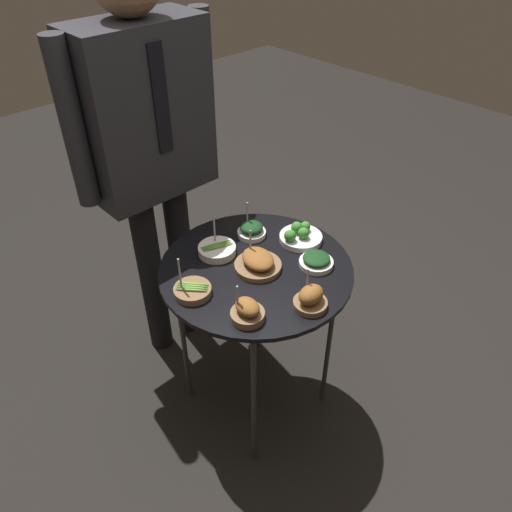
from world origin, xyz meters
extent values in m
plane|color=black|center=(0.00, 0.00, 0.00)|extent=(8.00, 8.00, 0.00)
cylinder|color=black|center=(0.00, 0.00, 0.74)|extent=(0.70, 0.70, 0.02)
cylinder|color=#2D2D2D|center=(0.21, -0.21, 0.37)|extent=(0.02, 0.02, 0.74)
cylinder|color=#2D2D2D|center=(-0.21, -0.21, 0.37)|extent=(0.02, 0.02, 0.74)
cylinder|color=#2D2D2D|center=(0.21, 0.21, 0.37)|extent=(0.02, 0.02, 0.74)
cylinder|color=#2D2D2D|center=(-0.21, 0.21, 0.37)|extent=(0.02, 0.02, 0.74)
cylinder|color=brown|center=(0.00, -0.01, 0.76)|extent=(0.17, 0.17, 0.02)
ellipsoid|color=brown|center=(0.00, -0.01, 0.80)|extent=(0.14, 0.16, 0.05)
cylinder|color=#939399|center=(0.01, 0.04, 0.82)|extent=(0.01, 0.01, 0.14)
cylinder|color=brown|center=(-0.20, -0.17, 0.77)|extent=(0.11, 0.11, 0.03)
ellipsoid|color=brown|center=(-0.20, -0.17, 0.80)|extent=(0.08, 0.10, 0.05)
cylinder|color=#939399|center=(-0.22, -0.15, 0.82)|extent=(0.01, 0.01, 0.13)
cylinder|color=white|center=(0.12, 0.15, 0.76)|extent=(0.11, 0.11, 0.02)
ellipsoid|color=#143816|center=(0.12, 0.15, 0.79)|extent=(0.09, 0.09, 0.04)
cylinder|color=#939399|center=(0.13, 0.18, 0.82)|extent=(0.01, 0.01, 0.13)
cylinder|color=silver|center=(-0.05, 0.16, 0.77)|extent=(0.14, 0.14, 0.03)
ellipsoid|color=#5B8938|center=(-0.05, 0.17, 0.79)|extent=(0.12, 0.05, 0.01)
ellipsoid|color=#5B8938|center=(-0.05, 0.16, 0.79)|extent=(0.12, 0.05, 0.01)
ellipsoid|color=#5B8938|center=(-0.05, 0.15, 0.79)|extent=(0.12, 0.05, 0.01)
cylinder|color=#939399|center=(-0.03, 0.19, 0.82)|extent=(0.01, 0.01, 0.13)
cylinder|color=silver|center=(0.24, 0.00, 0.76)|extent=(0.17, 0.17, 0.02)
sphere|color=#387F2D|center=(0.27, 0.01, 0.80)|extent=(0.04, 0.04, 0.04)
sphere|color=#387F2D|center=(0.24, 0.03, 0.80)|extent=(0.04, 0.04, 0.04)
sphere|color=#387F2D|center=(0.18, 0.01, 0.80)|extent=(0.05, 0.05, 0.05)
sphere|color=#387F2D|center=(0.23, -0.02, 0.80)|extent=(0.04, 0.04, 0.04)
cylinder|color=white|center=(0.16, -0.14, 0.76)|extent=(0.12, 0.12, 0.02)
ellipsoid|color=#143816|center=(0.16, -0.14, 0.79)|extent=(0.10, 0.10, 0.03)
cylinder|color=brown|center=(-0.25, 0.04, 0.77)|extent=(0.13, 0.13, 0.03)
ellipsoid|color=olive|center=(-0.24, 0.05, 0.78)|extent=(0.08, 0.09, 0.01)
ellipsoid|color=olive|center=(-0.25, 0.05, 0.78)|extent=(0.08, 0.09, 0.01)
ellipsoid|color=olive|center=(-0.26, 0.04, 0.78)|extent=(0.08, 0.09, 0.01)
ellipsoid|color=olive|center=(-0.27, 0.03, 0.78)|extent=(0.08, 0.09, 0.01)
cylinder|color=#939399|center=(-0.28, 0.06, 0.83)|extent=(0.01, 0.01, 0.15)
cylinder|color=brown|center=(-0.01, -0.27, 0.76)|extent=(0.11, 0.11, 0.02)
ellipsoid|color=brown|center=(-0.01, -0.27, 0.81)|extent=(0.10, 0.08, 0.06)
cylinder|color=#939399|center=(0.00, -0.24, 0.82)|extent=(0.01, 0.01, 0.13)
cylinder|color=black|center=(-0.12, 0.56, 0.43)|extent=(0.11, 0.11, 0.86)
cylinder|color=black|center=(0.05, 0.56, 0.43)|extent=(0.11, 0.11, 0.86)
cube|color=#28282D|center=(-0.03, 0.56, 1.18)|extent=(0.48, 0.23, 0.64)
cube|color=black|center=(-0.03, 0.44, 1.25)|extent=(0.06, 0.01, 0.39)
cylinder|color=#28282D|center=(-0.31, 0.56, 1.20)|extent=(0.08, 0.08, 0.59)
cylinder|color=#28282D|center=(0.25, 0.56, 1.20)|extent=(0.08, 0.08, 0.59)
camera|label=1|loc=(-0.95, -1.01, 1.89)|focal=35.00mm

